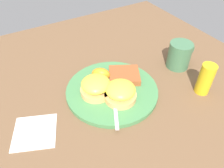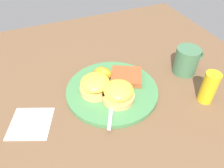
% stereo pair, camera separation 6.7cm
% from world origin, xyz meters
% --- Properties ---
extents(ground_plane, '(1.10, 1.10, 0.00)m').
position_xyz_m(ground_plane, '(0.00, 0.00, 0.00)').
color(ground_plane, brown).
extents(plate, '(0.29, 0.29, 0.01)m').
position_xyz_m(plate, '(0.00, 0.00, 0.01)').
color(plate, '#47844C').
rests_on(plate, ground_plane).
extents(sandwich_benedict_left, '(0.10, 0.10, 0.06)m').
position_xyz_m(sandwich_benedict_left, '(-0.05, 0.01, 0.04)').
color(sandwich_benedict_left, tan).
rests_on(sandwich_benedict_left, plate).
extents(sandwich_benedict_right, '(0.10, 0.10, 0.06)m').
position_xyz_m(sandwich_benedict_right, '(0.00, -0.05, 0.04)').
color(sandwich_benedict_right, tan).
rests_on(sandwich_benedict_right, plate).
extents(hashbrown_patty, '(0.13, 0.12, 0.02)m').
position_xyz_m(hashbrown_patty, '(0.06, 0.03, 0.02)').
color(hashbrown_patty, '#9C4C27').
rests_on(hashbrown_patty, plate).
extents(orange_wedge, '(0.07, 0.07, 0.04)m').
position_xyz_m(orange_wedge, '(-0.01, 0.06, 0.04)').
color(orange_wedge, orange).
rests_on(orange_wedge, plate).
extents(fork, '(0.11, 0.19, 0.00)m').
position_xyz_m(fork, '(-0.02, -0.04, 0.02)').
color(fork, silver).
rests_on(fork, plate).
extents(cup, '(0.11, 0.08, 0.09)m').
position_xyz_m(cup, '(0.27, -0.00, 0.05)').
color(cup, '#42704C').
rests_on(cup, ground_plane).
extents(napkin, '(0.14, 0.14, 0.00)m').
position_xyz_m(napkin, '(-0.25, -0.03, 0.00)').
color(napkin, white).
rests_on(napkin, ground_plane).
extents(condiment_bottle, '(0.04, 0.04, 0.10)m').
position_xyz_m(condiment_bottle, '(0.25, -0.14, 0.05)').
color(condiment_bottle, gold).
rests_on(condiment_bottle, ground_plane).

